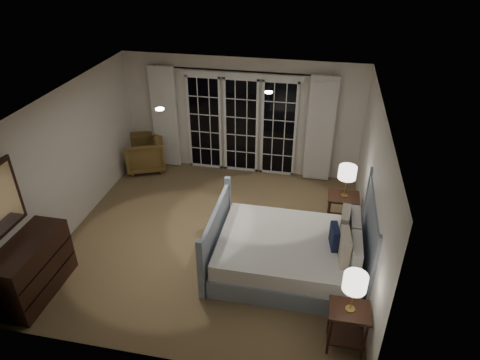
% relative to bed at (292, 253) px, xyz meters
% --- Properties ---
extents(floor, '(5.00, 5.00, 0.00)m').
position_rel_bed_xyz_m(floor, '(-1.41, 0.56, -0.34)').
color(floor, brown).
rests_on(floor, ground).
extents(ceiling, '(5.00, 5.00, 0.00)m').
position_rel_bed_xyz_m(ceiling, '(-1.41, 0.56, 2.16)').
color(ceiling, white).
rests_on(ceiling, wall_back).
extents(wall_left, '(0.02, 5.00, 2.50)m').
position_rel_bed_xyz_m(wall_left, '(-3.91, 0.56, 0.91)').
color(wall_left, beige).
rests_on(wall_left, floor).
extents(wall_right, '(0.02, 5.00, 2.50)m').
position_rel_bed_xyz_m(wall_right, '(1.09, 0.56, 0.91)').
color(wall_right, beige).
rests_on(wall_right, floor).
extents(wall_back, '(5.00, 0.02, 2.50)m').
position_rel_bed_xyz_m(wall_back, '(-1.41, 3.06, 0.91)').
color(wall_back, beige).
rests_on(wall_back, floor).
extents(wall_front, '(5.00, 0.02, 2.50)m').
position_rel_bed_xyz_m(wall_front, '(-1.41, -1.94, 0.91)').
color(wall_front, beige).
rests_on(wall_front, floor).
extents(french_doors, '(2.50, 0.04, 2.20)m').
position_rel_bed_xyz_m(french_doors, '(-1.41, 3.02, 0.75)').
color(french_doors, black).
rests_on(french_doors, wall_back).
extents(curtain_rod, '(3.50, 0.03, 0.03)m').
position_rel_bed_xyz_m(curtain_rod, '(-1.41, 2.96, 1.91)').
color(curtain_rod, black).
rests_on(curtain_rod, wall_back).
extents(curtain_left, '(0.55, 0.10, 2.25)m').
position_rel_bed_xyz_m(curtain_left, '(-3.06, 2.94, 0.81)').
color(curtain_left, silver).
rests_on(curtain_left, curtain_rod).
extents(curtain_right, '(0.55, 0.10, 2.25)m').
position_rel_bed_xyz_m(curtain_right, '(0.24, 2.94, 0.81)').
color(curtain_right, silver).
rests_on(curtain_right, curtain_rod).
extents(downlight_a, '(0.12, 0.12, 0.01)m').
position_rel_bed_xyz_m(downlight_a, '(-0.61, 1.16, 2.15)').
color(downlight_a, white).
rests_on(downlight_a, ceiling).
extents(downlight_b, '(0.12, 0.12, 0.01)m').
position_rel_bed_xyz_m(downlight_b, '(-2.01, 0.16, 2.15)').
color(downlight_b, white).
rests_on(downlight_b, ceiling).
extents(bed, '(2.37, 1.71, 1.39)m').
position_rel_bed_xyz_m(bed, '(0.00, 0.00, 0.00)').
color(bed, gray).
rests_on(bed, floor).
extents(nightstand_left, '(0.51, 0.41, 0.66)m').
position_rel_bed_xyz_m(nightstand_left, '(0.81, -1.29, 0.09)').
color(nightstand_left, '#311C10').
rests_on(nightstand_left, floor).
extents(nightstand_right, '(0.54, 0.43, 0.69)m').
position_rel_bed_xyz_m(nightstand_right, '(0.75, 1.25, 0.12)').
color(nightstand_right, '#311C10').
rests_on(nightstand_right, floor).
extents(lamp_left, '(0.29, 0.29, 0.56)m').
position_rel_bed_xyz_m(lamp_left, '(0.81, -1.29, 0.76)').
color(lamp_left, tan).
rests_on(lamp_left, nightstand_left).
extents(lamp_right, '(0.30, 0.30, 0.58)m').
position_rel_bed_xyz_m(lamp_right, '(0.75, 1.25, 0.81)').
color(lamp_right, tan).
rests_on(lamp_right, nightstand_right).
extents(armchair, '(1.09, 1.08, 0.76)m').
position_rel_bed_xyz_m(armchair, '(-3.51, 2.66, 0.04)').
color(armchair, brown).
rests_on(armchair, floor).
extents(dresser, '(0.54, 1.28, 0.91)m').
position_rel_bed_xyz_m(dresser, '(-3.64, -1.21, 0.11)').
color(dresser, '#311C10').
rests_on(dresser, floor).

